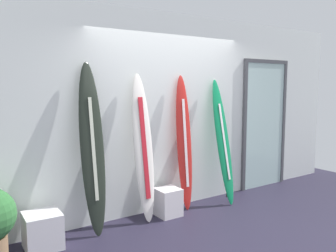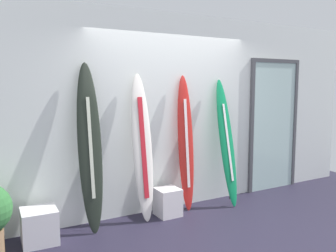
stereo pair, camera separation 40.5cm
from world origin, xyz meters
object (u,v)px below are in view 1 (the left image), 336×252
surfboard_charcoal (92,149)px  display_block_left (43,230)px  surfboard_ivory (143,148)px  display_block_center (168,202)px  glass_door (264,122)px  surfboard_crimson (184,144)px  surfboard_emerald (223,142)px

surfboard_charcoal → display_block_left: 1.05m
surfboard_ivory → display_block_center: bearing=-9.4°
glass_door → surfboard_crimson: bearing=-175.7°
surfboard_emerald → display_block_left: bearing=-179.5°
surfboard_crimson → glass_door: 1.88m
surfboard_emerald → display_block_left: size_ratio=4.66×
surfboard_emerald → display_block_center: bearing=179.8°
surfboard_ivory → surfboard_crimson: bearing=3.6°
surfboard_ivory → surfboard_charcoal: bearing=-178.6°
glass_door → display_block_left: bearing=-176.0°
display_block_left → surfboard_crimson: bearing=3.7°
display_block_left → glass_door: 4.03m
surfboard_ivory → glass_door: 2.58m
surfboard_charcoal → display_block_center: size_ratio=5.48×
surfboard_charcoal → display_block_center: bearing=-2.2°
surfboard_ivory → display_block_center: 0.86m
surfboard_ivory → display_block_center: surfboard_ivory is taller
display_block_left → glass_door: glass_door is taller
surfboard_charcoal → surfboard_emerald: size_ratio=1.10×
surfboard_crimson → glass_door: size_ratio=0.87×
surfboard_charcoal → display_block_left: surfboard_charcoal is taller
surfboard_ivory → surfboard_emerald: 1.36m
surfboard_charcoal → surfboard_emerald: bearing=-1.2°
surfboard_charcoal → glass_door: (3.28, 0.20, 0.11)m
surfboard_charcoal → display_block_center: surfboard_charcoal is taller
surfboard_ivory → surfboard_crimson: surfboard_ivory is taller
surfboard_ivory → surfboard_crimson: (0.70, 0.04, -0.02)m
surfboard_ivory → display_block_left: surfboard_ivory is taller
display_block_left → surfboard_ivory: bearing=3.7°
surfboard_ivory → surfboard_emerald: size_ratio=1.03×
surfboard_crimson → display_block_left: size_ratio=4.78×
surfboard_emerald → display_block_center: surfboard_emerald is taller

